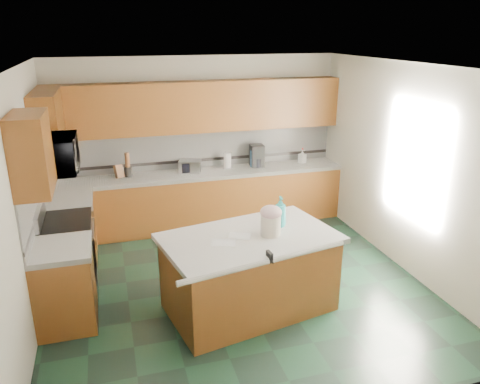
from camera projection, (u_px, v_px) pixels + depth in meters
name	position (u px, v px, depth m)	size (l,w,h in m)	color
floor	(236.00, 285.00, 5.96)	(4.60, 4.60, 0.00)	black
ceiling	(236.00, 66.00, 5.07)	(4.60, 4.60, 0.00)	white
wall_back	(197.00, 141.00, 7.62)	(4.60, 0.04, 2.70)	silver
wall_front	(322.00, 280.00, 3.41)	(4.60, 0.04, 2.70)	silver
wall_left	(24.00, 204.00, 4.90)	(0.04, 4.60, 2.70)	silver
wall_right	(406.00, 169.00, 6.13)	(0.04, 4.60, 2.70)	silver
back_base_cab	(203.00, 201.00, 7.63)	(4.60, 0.60, 0.86)	#351C08
back_countertop	(202.00, 174.00, 7.48)	(4.60, 0.64, 0.06)	white
back_upper_cab	(199.00, 107.00, 7.25)	(4.60, 0.33, 0.78)	#351C08
back_backsplash	(198.00, 149.00, 7.63)	(4.60, 0.02, 0.63)	silver
back_accent_band	(198.00, 160.00, 7.68)	(4.60, 0.01, 0.05)	black
left_base_cab_rear	(72.00, 232.00, 6.46)	(0.60, 0.82, 0.86)	#351C08
left_counter_rear	(68.00, 201.00, 6.31)	(0.64, 0.82, 0.06)	white
left_base_cab_front	(65.00, 287.00, 5.07)	(0.60, 0.72, 0.86)	#351C08
left_counter_front	(60.00, 249.00, 4.92)	(0.64, 0.72, 0.06)	white
left_backsplash	(35.00, 197.00, 5.45)	(0.02, 2.30, 0.63)	silver
left_accent_band	(38.00, 212.00, 5.51)	(0.01, 2.30, 0.05)	black
left_upper_cab_rear	(48.00, 122.00, 6.05)	(0.33, 1.09, 0.78)	#351C08
left_upper_cab_front	(31.00, 153.00, 4.54)	(0.33, 0.72, 0.78)	#351C08
range_body	(69.00, 256.00, 5.74)	(0.60, 0.76, 0.88)	#B7B7BC
range_oven_door	(94.00, 256.00, 5.83)	(0.02, 0.68, 0.55)	black
range_cooktop	(64.00, 222.00, 5.59)	(0.62, 0.78, 0.04)	black
range_handle	(93.00, 228.00, 5.71)	(0.02, 0.02, 0.66)	#B7B7BC
range_backguard	(39.00, 215.00, 5.48)	(0.06, 0.76, 0.18)	#B7B7BC
microwave	(55.00, 155.00, 5.31)	(0.73, 0.50, 0.41)	#B7B7BC
island_base	(249.00, 275.00, 5.33)	(1.80, 1.03, 0.86)	#351C08
island_top	(250.00, 238.00, 5.18)	(1.90, 1.13, 0.06)	white
island_bullnose	(267.00, 261.00, 4.66)	(0.06, 0.06, 1.90)	white
treat_jar	(271.00, 225.00, 5.16)	(0.22, 0.22, 0.23)	silver
treat_jar_lid	(271.00, 212.00, 5.11)	(0.24, 0.24, 0.15)	beige
treat_jar_knob	(271.00, 208.00, 5.09)	(0.03, 0.03, 0.08)	tan
treat_jar_knob_end_l	(268.00, 208.00, 5.08)	(0.04, 0.04, 0.04)	tan
treat_jar_knob_end_r	(275.00, 208.00, 5.10)	(0.04, 0.04, 0.04)	tan
soap_bottle_island	(280.00, 212.00, 5.36)	(0.14, 0.14, 0.36)	teal
paper_sheet_a	(224.00, 243.00, 5.00)	(0.26, 0.20, 0.00)	white
paper_sheet_b	(240.00, 236.00, 5.16)	(0.24, 0.18, 0.00)	white
clamp_body	(269.00, 256.00, 4.68)	(0.03, 0.11, 0.10)	black
clamp_handle	(272.00, 261.00, 4.62)	(0.02, 0.02, 0.08)	black
knife_block	(119.00, 171.00, 7.14)	(0.11, 0.09, 0.20)	#472814
utensil_crock	(128.00, 172.00, 7.21)	(0.12, 0.12, 0.15)	black
utensil_bundle	(127.00, 160.00, 7.15)	(0.07, 0.07, 0.23)	#472814
toaster_oven	(190.00, 166.00, 7.43)	(0.33, 0.23, 0.19)	#B7B7BC
toaster_oven_door	(191.00, 168.00, 7.34)	(0.29, 0.01, 0.15)	black
paper_towel	(228.00, 160.00, 7.63)	(0.11, 0.11, 0.26)	white
paper_towel_base	(228.00, 168.00, 7.67)	(0.17, 0.17, 0.01)	#B7B7BC
water_jug	(255.00, 158.00, 7.72)	(0.17, 0.17, 0.28)	teal
water_jug_neck	(255.00, 149.00, 7.66)	(0.08, 0.08, 0.04)	teal
coffee_maker	(257.00, 155.00, 7.73)	(0.21, 0.23, 0.36)	black
coffee_carafe	(258.00, 163.00, 7.72)	(0.15, 0.15, 0.15)	black
soap_bottle_back	(302.00, 156.00, 7.94)	(0.10, 0.11, 0.23)	white
soap_back_cap	(303.00, 149.00, 7.89)	(0.02, 0.02, 0.03)	red
window_light_proxy	(415.00, 162.00, 5.89)	(0.02, 1.40, 1.10)	white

